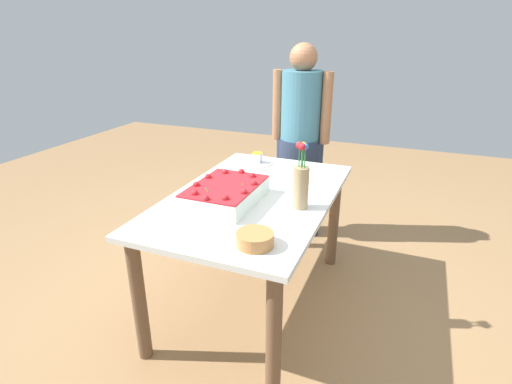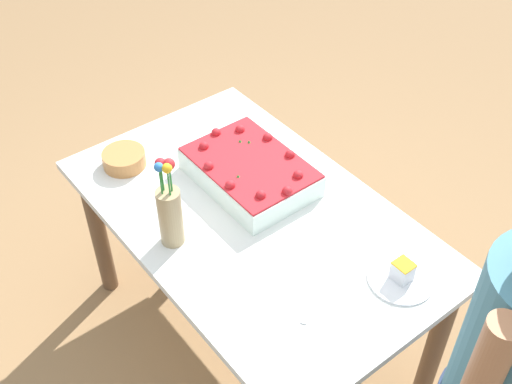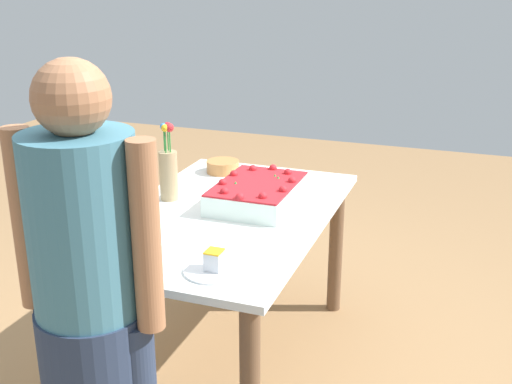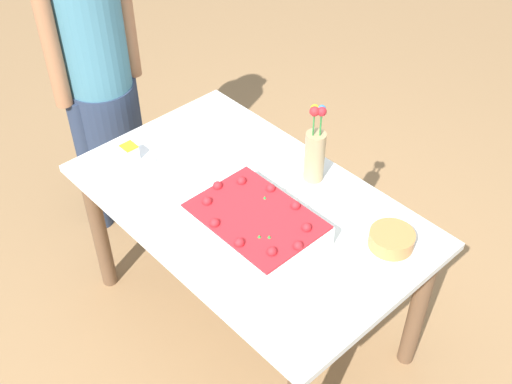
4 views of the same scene
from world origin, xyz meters
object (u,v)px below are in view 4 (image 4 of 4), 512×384
cake_knife (200,146)px  flower_vase (315,152)px  sheet_cake (256,225)px  fruit_bowl (392,239)px  serving_plate_with_slice (131,157)px  person_standing (98,75)px

cake_knife → flower_vase: bearing=78.5°
sheet_cake → fruit_bowl: bearing=-139.2°
cake_knife → flower_vase: 0.53m
cake_knife → fruit_bowl: 0.93m
sheet_cake → cake_knife: sheet_cake is taller
serving_plate_with_slice → flower_vase: bearing=-141.3°
serving_plate_with_slice → flower_vase: (-0.59, -0.48, 0.11)m
sheet_cake → cake_knife: (0.55, -0.19, -0.05)m
sheet_cake → person_standing: (1.14, -0.08, 0.08)m
cake_knife → flower_vase: (-0.47, -0.20, 0.13)m
serving_plate_with_slice → fruit_bowl: bearing=-158.6°
flower_vase → person_standing: bearing=16.2°
person_standing → cake_knife: bearing=10.4°
serving_plate_with_slice → fruit_bowl: (-1.04, -0.41, 0.01)m
flower_vase → serving_plate_with_slice: bearing=38.7°
fruit_bowl → serving_plate_with_slice: bearing=21.4°
person_standing → serving_plate_with_slice: bearing=-19.2°
sheet_cake → serving_plate_with_slice: bearing=7.5°
person_standing → fruit_bowl: bearing=9.1°
flower_vase → person_standing: person_standing is taller
serving_plate_with_slice → person_standing: (0.47, -0.16, 0.11)m
serving_plate_with_slice → sheet_cake: bearing=-172.5°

